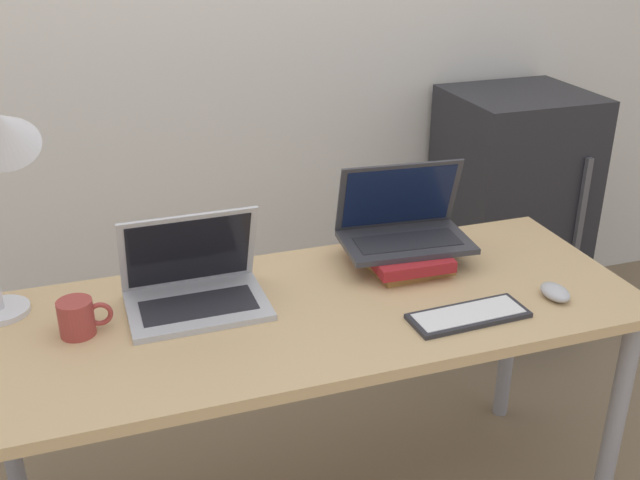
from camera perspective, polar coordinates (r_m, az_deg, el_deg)
desk at (r=1.94m, az=-0.81°, el=-7.03°), size 1.70×0.65×0.72m
laptop_left at (r=1.91m, az=-9.53°, el=-3.54°), size 0.35×0.25×0.24m
book_stack at (r=2.11m, az=6.22°, el=-1.10°), size 0.23×0.28×0.06m
laptop_on_books at (r=2.11m, az=6.38°, el=1.04°), size 0.37×0.25×0.22m
wireless_keyboard at (r=1.88m, az=11.24°, el=-5.65°), size 0.30×0.12×0.01m
mouse at (r=2.02m, az=17.48°, el=-3.81°), size 0.06×0.10×0.03m
mug at (r=1.85m, az=-17.97°, el=-5.64°), size 0.13×0.08×0.09m
desk_lamp at (r=1.83m, az=-23.19°, el=5.98°), size 0.23×0.20×0.56m
mini_fridge at (r=3.12m, az=14.19°, el=1.96°), size 0.52×0.49×0.99m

